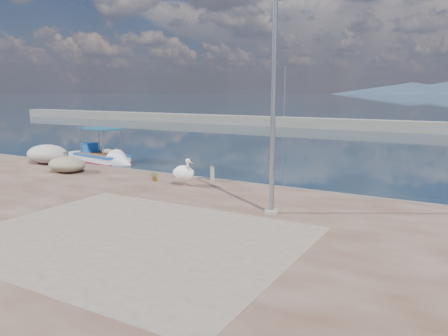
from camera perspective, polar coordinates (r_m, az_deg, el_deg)
ground at (r=15.33m, az=-7.13°, el=-6.95°), size 1400.00×1400.00×0.00m
quay at (r=11.34m, az=-26.11°, el=-12.82°), size 44.00×22.00×0.50m
quay_patch at (r=12.37m, az=-11.85°, el=-8.83°), size 9.00×7.00×0.01m
breakwater at (r=52.58m, az=20.09°, el=5.23°), size 120.00×2.20×7.50m
boat_left at (r=28.99m, az=-15.73°, el=1.21°), size 5.45×2.56×2.52m
pelican at (r=18.35m, az=-5.25°, el=-0.63°), size 1.28×0.89×1.22m
lamp_post at (r=14.00m, az=6.48°, el=7.27°), size 0.44×0.96×7.00m
bollard_near at (r=19.39m, az=-1.53°, el=-0.53°), size 0.24×0.24×0.74m
bollard_far at (r=24.34m, az=-19.94°, el=1.11°), size 0.26×0.26×0.80m
potted_plant at (r=19.64m, az=-9.00°, el=-1.07°), size 0.46×0.42×0.44m
net_pile_a at (r=26.05m, az=-22.08°, el=1.71°), size 2.52×1.84×1.03m
net_pile_b at (r=22.87m, az=-19.83°, el=0.45°), size 1.98×1.54×0.77m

